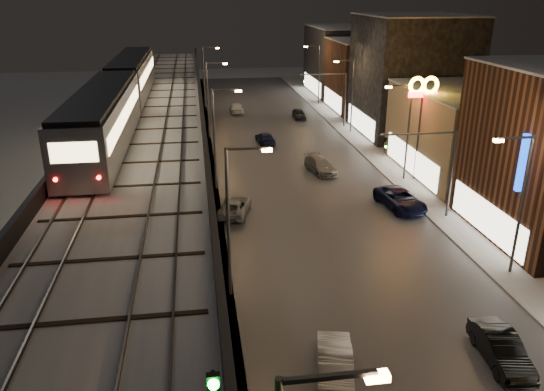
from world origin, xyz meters
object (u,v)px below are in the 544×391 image
car_near_white (334,362)px  car_far_white (236,108)px  subway_train (120,93)px  car_onc_white (320,166)px  car_onc_dark (400,200)px  car_mid_dark (265,139)px  car_onc_red (299,114)px  car_mid_silver (235,207)px  car_onc_silver (501,350)px

car_near_white → car_far_white: bearing=-77.4°
subway_train → car_onc_white: (18.14, 1.16, -7.85)m
subway_train → car_onc_dark: bearing=-21.3°
car_mid_dark → car_far_white: car_far_white is taller
car_far_white → car_near_white: bearing=89.3°
car_mid_dark → car_near_white: bearing=82.8°
subway_train → car_onc_dark: (22.51, -8.76, -7.79)m
car_near_white → car_onc_white: 29.43m
subway_train → car_far_white: size_ratio=8.85×
car_near_white → car_mid_dark: (2.11, 39.93, -0.11)m
car_near_white → car_far_white: car_far_white is taller
car_near_white → car_onc_red: bearing=-86.5°
car_near_white → car_onc_dark: size_ratio=0.83×
car_onc_white → car_onc_red: size_ratio=1.26×
car_mid_dark → car_onc_white: 11.82m
car_onc_white → car_mid_dark: bearing=99.1°
car_near_white → car_onc_white: car_near_white is taller
subway_train → car_onc_white: size_ratio=8.17×
car_onc_white → car_mid_silver: bearing=-145.2°
car_onc_dark → car_near_white: bearing=-127.6°
car_near_white → car_onc_dark: (10.44, 18.87, 0.01)m
car_mid_silver → car_onc_white: car_onc_white is taller
car_mid_silver → car_onc_dark: size_ratio=0.85×
car_mid_dark → car_onc_silver: car_onc_silver is taller
car_near_white → car_onc_dark: bearing=-106.2°
car_onc_silver → car_onc_dark: 19.30m
car_onc_silver → car_onc_dark: car_onc_dark is taller
car_far_white → car_mid_dark: bearing=96.0°
car_onc_white → car_onc_dark: bearing=-76.7°
car_onc_dark → car_onc_red: 33.28m
car_onc_dark → car_onc_silver: bearing=-105.7°
subway_train → car_onc_white: 19.80m
car_mid_silver → car_onc_red: car_onc_red is taller
car_onc_white → car_far_white: bearing=91.4°
car_onc_dark → subway_train: bearing=150.0°
car_mid_dark → car_onc_dark: (8.33, -21.06, 0.13)m
subway_train → car_onc_red: (20.54, 24.46, -7.90)m
car_onc_silver → car_onc_red: (0.38, 52.38, -0.09)m
subway_train → car_mid_dark: bearing=40.9°
car_mid_silver → car_mid_dark: car_mid_silver is taller
car_mid_silver → car_onc_silver: size_ratio=1.04×
car_near_white → car_onc_dark: 21.56m
car_mid_silver → car_onc_dark: (13.52, -0.67, 0.11)m
car_mid_silver → car_onc_dark: car_onc_dark is taller
car_onc_dark → car_mid_dark: bearing=102.9°
car_near_white → car_onc_white: (6.07, 28.79, -0.05)m
car_mid_dark → car_onc_white: bearing=105.4°
car_mid_dark → car_onc_silver: size_ratio=0.98×
car_onc_red → car_mid_dark: bearing=-116.6°
car_onc_red → subway_train: bearing=-129.0°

